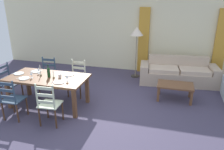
# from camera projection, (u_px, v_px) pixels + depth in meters

# --- Properties ---
(ground_plane) EXTENTS (9.60, 9.60, 0.02)m
(ground_plane) POSITION_uv_depth(u_px,v_px,m) (96.00, 113.00, 5.09)
(ground_plane) COLOR #423B52
(wall_far) EXTENTS (9.60, 0.16, 2.70)m
(wall_far) POSITION_uv_depth(u_px,v_px,m) (126.00, 32.00, 7.60)
(wall_far) COLOR beige
(wall_far) RESTS_ON ground_plane
(curtain_panel_left) EXTENTS (0.35, 0.08, 2.20)m
(curtain_panel_left) POSITION_uv_depth(u_px,v_px,m) (144.00, 41.00, 7.40)
(curtain_panel_left) COLOR gold
(curtain_panel_left) RESTS_ON ground_plane
(curtain_panel_right) EXTENTS (0.35, 0.08, 2.20)m
(curtain_panel_right) POSITION_uv_depth(u_px,v_px,m) (220.00, 45.00, 6.81)
(curtain_panel_right) COLOR gold
(curtain_panel_right) RESTS_ON ground_plane
(dining_table) EXTENTS (1.90, 0.96, 0.75)m
(dining_table) POSITION_uv_depth(u_px,v_px,m) (48.00, 80.00, 5.20)
(dining_table) COLOR brown
(dining_table) RESTS_ON ground_plane
(dining_chair_near_left) EXTENTS (0.43, 0.41, 0.96)m
(dining_chair_near_left) POSITION_uv_depth(u_px,v_px,m) (12.00, 99.00, 4.68)
(dining_chair_near_left) COLOR #2D4157
(dining_chair_near_left) RESTS_ON ground_plane
(dining_chair_near_right) EXTENTS (0.44, 0.43, 0.96)m
(dining_chair_near_right) POSITION_uv_depth(u_px,v_px,m) (49.00, 104.00, 4.47)
(dining_chair_near_right) COLOR beige
(dining_chair_near_right) RESTS_ON ground_plane
(dining_chair_far_left) EXTENTS (0.44, 0.42, 0.96)m
(dining_chair_far_left) POSITION_uv_depth(u_px,v_px,m) (48.00, 75.00, 6.07)
(dining_chair_far_left) COLOR #2F465B
(dining_chair_far_left) RESTS_ON ground_plane
(dining_chair_far_right) EXTENTS (0.43, 0.41, 0.96)m
(dining_chair_far_right) POSITION_uv_depth(u_px,v_px,m) (77.00, 78.00, 5.84)
(dining_chair_far_right) COLOR beige
(dining_chair_far_right) RESTS_ON ground_plane
(dining_chair_head_west) EXTENTS (0.40, 0.42, 0.96)m
(dining_chair_head_west) POSITION_uv_depth(u_px,v_px,m) (9.00, 82.00, 5.56)
(dining_chair_head_west) COLOR #2F4057
(dining_chair_head_west) RESTS_ON ground_plane
(dinner_plate_near_left) EXTENTS (0.24, 0.24, 0.02)m
(dinner_plate_near_left) POSITION_uv_depth(u_px,v_px,m) (24.00, 78.00, 5.06)
(dinner_plate_near_left) COLOR white
(dinner_plate_near_left) RESTS_ON dining_table
(fork_near_left) EXTENTS (0.02, 0.17, 0.01)m
(fork_near_left) POSITION_uv_depth(u_px,v_px,m) (19.00, 78.00, 5.09)
(fork_near_left) COLOR silver
(fork_near_left) RESTS_ON dining_table
(dinner_plate_near_right) EXTENTS (0.24, 0.24, 0.02)m
(dinner_plate_near_right) POSITION_uv_depth(u_px,v_px,m) (59.00, 82.00, 4.83)
(dinner_plate_near_right) COLOR white
(dinner_plate_near_right) RESTS_ON dining_table
(fork_near_right) EXTENTS (0.02, 0.17, 0.01)m
(fork_near_right) POSITION_uv_depth(u_px,v_px,m) (53.00, 82.00, 4.87)
(fork_near_right) COLOR silver
(fork_near_right) RESTS_ON dining_table
(dinner_plate_far_left) EXTENTS (0.24, 0.24, 0.02)m
(dinner_plate_far_left) POSITION_uv_depth(u_px,v_px,m) (37.00, 71.00, 5.51)
(dinner_plate_far_left) COLOR white
(dinner_plate_far_left) RESTS_ON dining_table
(fork_far_left) EXTENTS (0.03, 0.17, 0.01)m
(fork_far_left) POSITION_uv_depth(u_px,v_px,m) (31.00, 71.00, 5.55)
(fork_far_left) COLOR silver
(fork_far_left) RESTS_ON dining_table
(dinner_plate_far_right) EXTENTS (0.24, 0.24, 0.02)m
(dinner_plate_far_right) POSITION_uv_depth(u_px,v_px,m) (69.00, 75.00, 5.29)
(dinner_plate_far_right) COLOR white
(dinner_plate_far_right) RESTS_ON dining_table
(fork_far_right) EXTENTS (0.03, 0.17, 0.01)m
(fork_far_right) POSITION_uv_depth(u_px,v_px,m) (64.00, 74.00, 5.32)
(fork_far_right) COLOR silver
(fork_far_right) RESTS_ON dining_table
(dinner_plate_head_west) EXTENTS (0.24, 0.24, 0.02)m
(dinner_plate_head_west) POSITION_uv_depth(u_px,v_px,m) (19.00, 73.00, 5.36)
(dinner_plate_head_west) COLOR white
(dinner_plate_head_west) RESTS_ON dining_table
(fork_head_west) EXTENTS (0.02, 0.17, 0.01)m
(fork_head_west) POSITION_uv_depth(u_px,v_px,m) (14.00, 73.00, 5.40)
(fork_head_west) COLOR silver
(fork_head_west) RESTS_ON dining_table
(wine_bottle) EXTENTS (0.07, 0.07, 0.32)m
(wine_bottle) POSITION_uv_depth(u_px,v_px,m) (49.00, 72.00, 5.11)
(wine_bottle) COLOR #143819
(wine_bottle) RESTS_ON dining_table
(wine_glass_near_left) EXTENTS (0.06, 0.06, 0.16)m
(wine_glass_near_left) POSITION_uv_depth(u_px,v_px,m) (31.00, 73.00, 5.07)
(wine_glass_near_left) COLOR white
(wine_glass_near_left) RESTS_ON dining_table
(wine_glass_near_right) EXTENTS (0.06, 0.06, 0.16)m
(wine_glass_near_right) POSITION_uv_depth(u_px,v_px,m) (67.00, 77.00, 4.87)
(wine_glass_near_right) COLOR white
(wine_glass_near_right) RESTS_ON dining_table
(wine_glass_far_left) EXTENTS (0.06, 0.06, 0.16)m
(wine_glass_far_left) POSITION_uv_depth(u_px,v_px,m) (39.00, 69.00, 5.35)
(wine_glass_far_left) COLOR white
(wine_glass_far_left) RESTS_ON dining_table
(coffee_cup_primary) EXTENTS (0.07, 0.07, 0.09)m
(coffee_cup_primary) POSITION_uv_depth(u_px,v_px,m) (60.00, 76.00, 5.11)
(coffee_cup_primary) COLOR beige
(coffee_cup_primary) RESTS_ON dining_table
(candle_tall) EXTENTS (0.05, 0.05, 0.27)m
(candle_tall) POSITION_uv_depth(u_px,v_px,m) (41.00, 73.00, 5.21)
(candle_tall) COLOR #998C66
(candle_tall) RESTS_ON dining_table
(candle_short) EXTENTS (0.05, 0.05, 0.19)m
(candle_short) POSITION_uv_depth(u_px,v_px,m) (54.00, 76.00, 5.07)
(candle_short) COLOR #998C66
(candle_short) RESTS_ON dining_table
(couch) EXTENTS (2.35, 1.03, 0.80)m
(couch) POSITION_uv_depth(u_px,v_px,m) (178.00, 74.00, 6.71)
(couch) COLOR tan
(couch) RESTS_ON ground_plane
(coffee_table) EXTENTS (0.90, 0.56, 0.42)m
(coffee_table) POSITION_uv_depth(u_px,v_px,m) (175.00, 87.00, 5.61)
(coffee_table) COLOR brown
(coffee_table) RESTS_ON ground_plane
(standing_lamp) EXTENTS (0.40, 0.40, 1.64)m
(standing_lamp) POSITION_uv_depth(u_px,v_px,m) (137.00, 34.00, 6.81)
(standing_lamp) COLOR #332D28
(standing_lamp) RESTS_ON ground_plane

